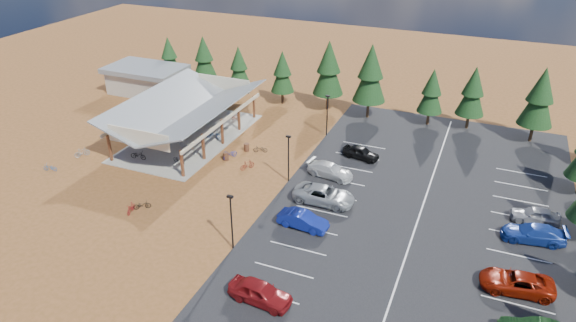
% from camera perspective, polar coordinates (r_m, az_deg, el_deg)
% --- Properties ---
extents(ground, '(140.00, 140.00, 0.00)m').
position_cam_1_polar(ground, '(52.86, -5.80, -2.20)').
color(ground, brown).
rests_on(ground, ground).
extents(asphalt_lot, '(27.00, 44.00, 0.04)m').
position_cam_1_polar(asphalt_lot, '(50.55, 14.83, -4.59)').
color(asphalt_lot, black).
rests_on(asphalt_lot, ground).
extents(concrete_pad, '(10.60, 18.60, 0.10)m').
position_cam_1_polar(concrete_pad, '(62.83, -10.91, 2.61)').
color(concrete_pad, gray).
rests_on(concrete_pad, ground).
extents(bike_pavilion, '(11.65, 19.40, 4.97)m').
position_cam_1_polar(bike_pavilion, '(61.34, -11.23, 5.79)').
color(bike_pavilion, '#572A19').
rests_on(bike_pavilion, concrete_pad).
extents(outbuilding, '(11.00, 7.00, 3.90)m').
position_cam_1_polar(outbuilding, '(78.12, -15.45, 8.76)').
color(outbuilding, '#ADA593').
rests_on(outbuilding, ground).
extents(lamp_post_0, '(0.50, 0.25, 5.14)m').
position_cam_1_polar(lamp_post_0, '(41.82, -6.31, -6.36)').
color(lamp_post_0, black).
rests_on(lamp_post_0, ground).
extents(lamp_post_1, '(0.50, 0.25, 5.14)m').
position_cam_1_polar(lamp_post_1, '(51.09, 0.05, 0.63)').
color(lamp_post_1, black).
rests_on(lamp_post_1, ground).
extents(lamp_post_2, '(0.50, 0.25, 5.14)m').
position_cam_1_polar(lamp_post_2, '(61.32, 4.38, 5.40)').
color(lamp_post_2, black).
rests_on(lamp_post_2, ground).
extents(trash_bin_0, '(0.60, 0.60, 0.90)m').
position_cam_1_polar(trash_bin_0, '(56.84, -6.92, 0.55)').
color(trash_bin_0, '#4C2B1B').
rests_on(trash_bin_0, ground).
extents(trash_bin_1, '(0.60, 0.60, 0.90)m').
position_cam_1_polar(trash_bin_1, '(58.57, -4.63, 1.54)').
color(trash_bin_1, '#4C2B1B').
rests_on(trash_bin_1, ground).
extents(pine_0, '(3.08, 3.08, 7.17)m').
position_cam_1_polar(pine_0, '(80.49, -13.08, 11.37)').
color(pine_0, '#382314').
rests_on(pine_0, ground).
extents(pine_1, '(3.45, 3.45, 8.03)m').
position_cam_1_polar(pine_1, '(76.64, -9.32, 11.30)').
color(pine_1, '#382314').
rests_on(pine_1, ground).
extents(pine_2, '(3.14, 3.14, 7.32)m').
position_cam_1_polar(pine_2, '(73.42, -5.49, 10.44)').
color(pine_2, '#382314').
rests_on(pine_2, ground).
extents(pine_3, '(3.20, 3.20, 7.45)m').
position_cam_1_polar(pine_3, '(70.43, -0.62, 9.87)').
color(pine_3, '#382314').
rests_on(pine_3, ground).
extents(pine_4, '(4.05, 4.05, 9.42)m').
position_cam_1_polar(pine_4, '(68.20, 4.55, 10.24)').
color(pine_4, '#382314').
rests_on(pine_4, ground).
extents(pine_5, '(4.18, 4.18, 9.75)m').
position_cam_1_polar(pine_5, '(66.11, 9.17, 9.58)').
color(pine_5, '#382314').
rests_on(pine_5, ground).
extents(pine_6, '(3.14, 3.14, 7.32)m').
position_cam_1_polar(pine_6, '(66.06, 15.69, 7.50)').
color(pine_6, '#382314').
rests_on(pine_6, ground).
extents(pine_7, '(3.43, 3.43, 7.98)m').
position_cam_1_polar(pine_7, '(66.24, 19.86, 7.30)').
color(pine_7, '#382314').
rests_on(pine_7, ground).
extents(pine_8, '(3.90, 3.90, 9.08)m').
position_cam_1_polar(pine_8, '(65.25, 26.22, 6.38)').
color(pine_8, '#382314').
rests_on(pine_8, ground).
extents(bike_0, '(1.90, 0.80, 0.97)m').
position_cam_1_polar(bike_0, '(58.70, -16.32, 0.63)').
color(bike_0, black).
rests_on(bike_0, concrete_pad).
extents(bike_1, '(1.73, 0.89, 1.00)m').
position_cam_1_polar(bike_1, '(61.92, -14.85, 2.33)').
color(bike_1, '#A0A2A9').
rests_on(bike_1, concrete_pad).
extents(bike_2, '(1.66, 0.78, 0.84)m').
position_cam_1_polar(bike_2, '(65.56, -11.01, 4.16)').
color(bike_2, navy).
rests_on(bike_2, concrete_pad).
extents(bike_3, '(1.72, 0.77, 1.00)m').
position_cam_1_polar(bike_3, '(68.08, -11.15, 5.13)').
color(bike_3, maroon).
rests_on(bike_3, concrete_pad).
extents(bike_4, '(1.81, 1.02, 0.90)m').
position_cam_1_polar(bike_4, '(56.64, -12.04, 0.11)').
color(bike_4, black).
rests_on(bike_4, concrete_pad).
extents(bike_5, '(1.87, 0.69, 1.10)m').
position_cam_1_polar(bike_5, '(59.97, -11.36, 1.92)').
color(bike_5, '#9CA1A5').
rests_on(bike_5, concrete_pad).
extents(bike_6, '(1.85, 0.95, 0.92)m').
position_cam_1_polar(bike_6, '(61.88, -8.28, 2.95)').
color(bike_6, '#124998').
rests_on(bike_6, concrete_pad).
extents(bike_7, '(1.57, 0.67, 0.91)m').
position_cam_1_polar(bike_7, '(66.34, -5.87, 4.87)').
color(bike_7, maroon).
rests_on(bike_7, concrete_pad).
extents(bike_9, '(1.28, 1.71, 1.02)m').
position_cam_1_polar(bike_9, '(61.53, -21.91, 0.89)').
color(bike_9, gray).
rests_on(bike_9, ground).
extents(bike_10, '(1.60, 0.88, 0.80)m').
position_cam_1_polar(bike_10, '(59.79, -24.93, -0.66)').
color(bike_10, '#265B9A').
rests_on(bike_10, ground).
extents(bike_11, '(0.83, 1.67, 0.96)m').
position_cam_1_polar(bike_11, '(49.55, -17.06, -5.01)').
color(bike_11, maroon).
rests_on(bike_11, ground).
extents(bike_12, '(1.62, 1.39, 0.84)m').
position_cam_1_polar(bike_12, '(49.83, -15.90, -4.72)').
color(bike_12, black).
rests_on(bike_12, ground).
extents(bike_14, '(1.31, 1.95, 0.97)m').
position_cam_1_polar(bike_14, '(57.05, -6.43, 0.73)').
color(bike_14, navy).
rests_on(bike_14, ground).
extents(bike_15, '(1.33, 1.71, 1.03)m').
position_cam_1_polar(bike_15, '(54.66, -4.55, -0.43)').
color(bike_15, maroon).
rests_on(bike_15, ground).
extents(bike_16, '(1.68, 1.08, 0.84)m').
position_cam_1_polar(bike_16, '(58.12, -3.08, 1.34)').
color(bike_16, black).
rests_on(bike_16, ground).
extents(car_0, '(4.90, 2.28, 1.62)m').
position_cam_1_polar(car_0, '(38.05, -3.11, -14.36)').
color(car_0, maroon).
rests_on(car_0, asphalt_lot).
extents(car_1, '(4.61, 1.87, 1.49)m').
position_cam_1_polar(car_1, '(45.24, 1.67, -6.59)').
color(car_1, navy).
rests_on(car_1, asphalt_lot).
extents(car_2, '(5.87, 2.72, 1.63)m').
position_cam_1_polar(car_2, '(48.74, 4.03, -3.77)').
color(car_2, gray).
rests_on(car_2, asphalt_lot).
extents(car_3, '(5.18, 2.78, 1.43)m').
position_cam_1_polar(car_3, '(53.14, 4.71, -1.03)').
color(car_3, silver).
rests_on(car_3, asphalt_lot).
extents(car_4, '(4.31, 2.37, 1.39)m').
position_cam_1_polar(car_4, '(57.13, 8.10, 0.94)').
color(car_4, black).
rests_on(car_4, asphalt_lot).
extents(car_6, '(5.51, 3.02, 1.46)m').
position_cam_1_polar(car_6, '(42.42, 24.06, -12.20)').
color(car_6, maroon).
rests_on(car_6, asphalt_lot).
extents(car_7, '(5.40, 2.76, 1.50)m').
position_cam_1_polar(car_7, '(48.31, 25.61, -7.25)').
color(car_7, navy).
rests_on(car_7, asphalt_lot).
extents(car_8, '(4.36, 2.13, 1.43)m').
position_cam_1_polar(car_8, '(51.00, 25.78, -5.41)').
color(car_8, '#95969C').
rests_on(car_8, asphalt_lot).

